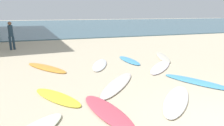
% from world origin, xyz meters
% --- Properties ---
extents(ocean_water, '(120.00, 40.00, 0.08)m').
position_xyz_m(ocean_water, '(0.00, 35.23, 0.04)').
color(ocean_water, '#426675').
rests_on(ocean_water, ground_plane).
extents(surfboard_1, '(1.92, 1.99, 0.08)m').
position_xyz_m(surfboard_1, '(-0.40, 2.01, 0.04)').
color(surfboard_1, white).
rests_on(surfboard_1, ground_plane).
extents(surfboard_2, '(1.60, 2.27, 0.06)m').
position_xyz_m(surfboard_2, '(1.13, 3.05, 0.03)').
color(surfboard_2, '#4B9FD1').
rests_on(surfboard_2, ground_plane).
extents(surfboard_3, '(2.03, 2.35, 0.08)m').
position_xyz_m(surfboard_3, '(-1.50, 3.64, 0.04)').
color(surfboard_3, silver).
rests_on(surfboard_3, ground_plane).
extents(surfboard_4, '(2.14, 2.18, 0.08)m').
position_xyz_m(surfboard_4, '(0.95, 5.04, 0.04)').
color(surfboard_4, white).
rests_on(surfboard_4, ground_plane).
extents(surfboard_5, '(1.92, 2.40, 0.07)m').
position_xyz_m(surfboard_5, '(-3.76, 6.42, 0.03)').
color(surfboard_5, '#F59D32').
rests_on(surfboard_5, ground_plane).
extents(surfboard_6, '(1.48, 1.87, 0.07)m').
position_xyz_m(surfboard_6, '(-3.45, 3.21, 0.03)').
color(surfboard_6, yellow).
rests_on(surfboard_6, ground_plane).
extents(surfboard_7, '(1.09, 2.14, 0.08)m').
position_xyz_m(surfboard_7, '(-2.35, 2.00, 0.04)').
color(surfboard_7, '#D74A5C').
rests_on(surfboard_7, ground_plane).
extents(surfboard_8, '(1.34, 2.51, 0.09)m').
position_xyz_m(surfboard_8, '(2.03, 6.60, 0.04)').
color(surfboard_8, beige).
rests_on(surfboard_8, ground_plane).
extents(surfboard_9, '(1.31, 2.19, 0.08)m').
position_xyz_m(surfboard_9, '(-1.46, 6.18, 0.04)').
color(surfboard_9, silver).
rests_on(surfboard_9, ground_plane).
extents(surfboard_10, '(0.67, 1.98, 0.08)m').
position_xyz_m(surfboard_10, '(0.10, 6.53, 0.04)').
color(surfboard_10, '#49A1E4').
rests_on(surfboard_10, ground_plane).
extents(beachgoer_near, '(0.37, 0.37, 1.76)m').
position_xyz_m(beachgoer_near, '(-5.80, 11.53, 0.99)').
color(beachgoer_near, '#1E3342').
rests_on(beachgoer_near, ground_plane).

